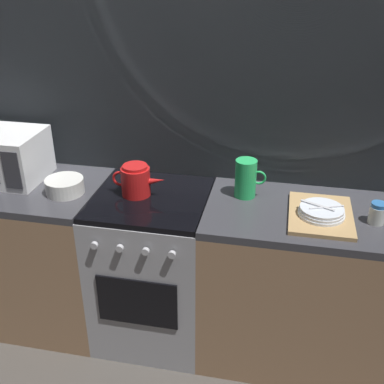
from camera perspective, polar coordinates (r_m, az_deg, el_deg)
ground_plane at (r=3.00m, az=-4.31°, el=-15.91°), size 8.00×8.00×0.00m
back_wall at (r=2.64m, az=-3.34°, el=8.44°), size 3.60×0.05×2.40m
counter_left at (r=3.06m, az=-21.20°, el=-6.40°), size 1.20×0.60×0.90m
stove_unit at (r=2.71m, az=-4.65°, el=-9.00°), size 0.60×0.63×0.90m
counter_right at (r=2.65m, az=14.81°, el=-11.03°), size 1.20×0.60×0.90m
microwave at (r=2.82m, az=-21.95°, el=4.10°), size 0.46×0.35×0.27m
kettle at (r=2.47m, az=-6.73°, el=1.39°), size 0.28×0.15×0.17m
mixing_bowl at (r=2.57m, az=-15.01°, el=0.70°), size 0.20×0.20×0.08m
pitcher at (r=2.45m, az=6.48°, el=1.64°), size 0.16×0.11×0.20m
dish_pile at (r=2.35m, az=15.20°, el=-2.48°), size 0.30×0.40×0.07m
spice_jar at (r=2.37m, az=21.32°, el=-2.39°), size 0.08×0.08×0.10m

